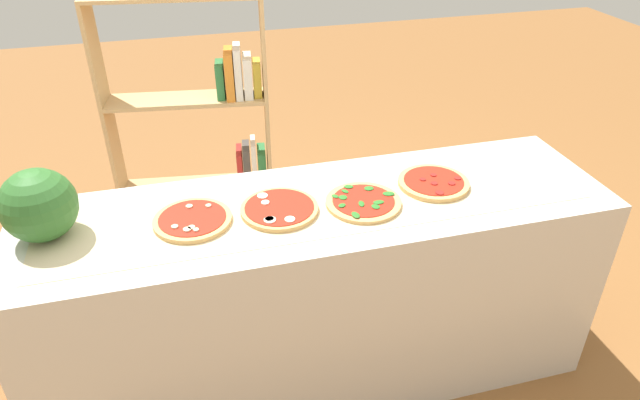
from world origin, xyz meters
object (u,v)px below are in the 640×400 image
Objects in this scene: pizza_spinach_2 at (363,202)px; bookshelf at (214,151)px; pizza_mozzarella_1 at (279,209)px; pizza_pepperoni_3 at (434,183)px; watermelon at (39,205)px; pizza_mushroom_0 at (193,219)px.

bookshelf is (-0.50, 1.04, -0.21)m from pizza_spinach_2.
pizza_mozzarella_1 is 1.02× the size of pizza_pepperoni_3.
pizza_pepperoni_3 reaches higher than pizza_spinach_2.
watermelon is 1.22m from bookshelf.
pizza_spinach_2 is 1.02× the size of pizza_pepperoni_3.
pizza_spinach_2 is 0.19× the size of bookshelf.
pizza_pepperoni_3 is at bearing -1.00° from watermelon.
pizza_mushroom_0 is at bearing -4.83° from watermelon.
bookshelf reaches higher than pizza_mozzarella_1.
bookshelf is (-0.17, 1.00, -0.21)m from pizza_mozzarella_1.
pizza_mozzarella_1 is 1.14× the size of watermelon.
pizza_mozzarella_1 is at bearing 174.07° from pizza_spinach_2.
bookshelf reaches higher than pizza_mushroom_0.
pizza_mushroom_0 is 0.98× the size of pizza_spinach_2.
watermelon is (-1.53, 0.03, 0.12)m from pizza_pepperoni_3.
pizza_mushroom_0 and pizza_mozzarella_1 have the same top height.
pizza_mushroom_0 is 0.54m from watermelon.
watermelon reaches higher than pizza_pepperoni_3.
bookshelf reaches higher than pizza_pepperoni_3.
pizza_mushroom_0 is 0.33m from pizza_mozzarella_1.
bookshelf reaches higher than pizza_spinach_2.
pizza_mushroom_0 is at bearing 177.52° from pizza_mozzarella_1.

